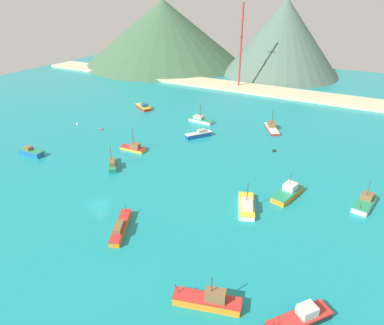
# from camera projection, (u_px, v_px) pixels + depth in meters

# --- Properties ---
(ground) EXTENTS (260.00, 280.00, 0.50)m
(ground) POSITION_uv_depth(u_px,v_px,m) (173.00, 152.00, 96.25)
(ground) COLOR teal
(fishing_boat_0) EXTENTS (8.78, 6.84, 2.25)m
(fishing_boat_0) POSITION_uv_depth(u_px,v_px,m) (143.00, 107.00, 130.08)
(fishing_boat_0) COLOR red
(fishing_boat_0) RESTS_ON ground
(fishing_boat_1) EXTENTS (6.26, 10.15, 2.56)m
(fishing_boat_1) POSITION_uv_depth(u_px,v_px,m) (120.00, 227.00, 64.32)
(fishing_boat_1) COLOR orange
(fishing_boat_1) RESTS_ON ground
(fishing_boat_2) EXTENTS (7.38, 10.05, 6.90)m
(fishing_boat_2) POSITION_uv_depth(u_px,v_px,m) (272.00, 128.00, 110.56)
(fishing_boat_2) COLOR red
(fishing_boat_2) RESTS_ON ground
(fishing_boat_3) EXTENTS (7.60, 2.60, 6.76)m
(fishing_boat_3) POSITION_uv_depth(u_px,v_px,m) (133.00, 148.00, 96.37)
(fishing_boat_3) COLOR gold
(fishing_boat_3) RESTS_ON ground
(fishing_boat_4) EXTENTS (6.61, 7.09, 5.87)m
(fishing_boat_4) POSITION_uv_depth(u_px,v_px,m) (112.00, 164.00, 87.38)
(fishing_boat_4) COLOR #198466
(fishing_boat_4) RESTS_ON ground
(fishing_boat_5) EXTENTS (10.14, 4.99, 5.53)m
(fishing_boat_5) POSITION_uv_depth(u_px,v_px,m) (208.00, 300.00, 48.93)
(fishing_boat_5) COLOR orange
(fishing_boat_5) RESTS_ON ground
(fishing_boat_6) EXTENTS (7.87, 9.11, 2.68)m
(fishing_boat_6) POSITION_uv_depth(u_px,v_px,m) (300.00, 318.00, 46.44)
(fishing_boat_6) COLOR #232328
(fishing_boat_6) RESTS_ON ground
(fishing_boat_7) EXTENTS (6.36, 9.61, 6.39)m
(fishing_boat_7) POSITION_uv_depth(u_px,v_px,m) (246.00, 206.00, 70.55)
(fishing_boat_7) COLOR silver
(fishing_boat_7) RESTS_ON ground
(fishing_boat_8) EXTENTS (5.25, 9.47, 5.41)m
(fishing_boat_8) POSITION_uv_depth(u_px,v_px,m) (288.00, 193.00, 74.93)
(fishing_boat_8) COLOR orange
(fishing_boat_8) RESTS_ON ground
(fishing_boat_9) EXTENTS (6.47, 8.02, 2.29)m
(fishing_boat_9) POSITION_uv_depth(u_px,v_px,m) (199.00, 134.00, 105.26)
(fishing_boat_9) COLOR #14478C
(fishing_boat_9) RESTS_ON ground
(fishing_boat_10) EXTENTS (7.34, 2.63, 2.35)m
(fishing_boat_10) POSITION_uv_depth(u_px,v_px,m) (31.00, 152.00, 93.78)
(fishing_boat_10) COLOR #1E5BA8
(fishing_boat_10) RESTS_ON ground
(fishing_boat_11) EXTENTS (8.71, 3.43, 5.92)m
(fishing_boat_11) POSITION_uv_depth(u_px,v_px,m) (201.00, 120.00, 117.19)
(fishing_boat_11) COLOR silver
(fishing_boat_11) RESTS_ON ground
(fishing_boat_12) EXTENTS (4.44, 8.66, 5.84)m
(fishing_boat_12) POSITION_uv_depth(u_px,v_px,m) (365.00, 202.00, 71.70)
(fishing_boat_12) COLOR silver
(fishing_boat_12) RESTS_ON ground
(buoy_0) EXTENTS (0.74, 0.74, 0.74)m
(buoy_0) POSITION_uv_depth(u_px,v_px,m) (77.00, 124.00, 115.40)
(buoy_0) COLOR silver
(buoy_0) RESTS_ON ground
(buoy_1) EXTENTS (0.73, 0.73, 0.73)m
(buoy_1) POSITION_uv_depth(u_px,v_px,m) (102.00, 129.00, 111.04)
(buoy_1) COLOR red
(buoy_1) RESTS_ON ground
(buoy_2) EXTENTS (1.02, 1.02, 1.02)m
(buoy_2) POSITION_uv_depth(u_px,v_px,m) (274.00, 151.00, 96.17)
(buoy_2) COLOR #232328
(buoy_2) RESTS_ON ground
(beach_strip) EXTENTS (247.00, 15.04, 1.20)m
(beach_strip) POSITION_uv_depth(u_px,v_px,m) (259.00, 90.00, 152.96)
(beach_strip) COLOR beige
(beach_strip) RESTS_ON ground
(hill_west) EXTENTS (94.26, 94.26, 35.92)m
(hill_west) POSITION_uv_depth(u_px,v_px,m) (164.00, 32.00, 201.22)
(hill_west) COLOR #3D6042
(hill_west) RESTS_ON ground
(hill_central) EXTENTS (59.86, 59.86, 37.32)m
(hill_central) POSITION_uv_depth(u_px,v_px,m) (283.00, 37.00, 174.87)
(hill_central) COLOR #4C6656
(hill_central) RESTS_ON ground
(radio_tower) EXTENTS (3.59, 2.87, 35.94)m
(radio_tower) POSITION_uv_depth(u_px,v_px,m) (241.00, 46.00, 149.98)
(radio_tower) COLOR #B7332D
(radio_tower) RESTS_ON ground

